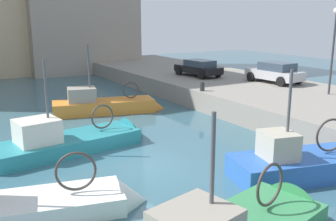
{
  "coord_description": "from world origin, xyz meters",
  "views": [
    {
      "loc": [
        -6.01,
        -12.48,
        5.46
      ],
      "look_at": [
        3.01,
        2.72,
        1.2
      ],
      "focal_mm": 41.11,
      "sensor_mm": 36.0,
      "label": 1
    }
  ],
  "objects": [
    {
      "name": "water_surface",
      "position": [
        0.0,
        0.0,
        0.0
      ],
      "size": [
        80.0,
        80.0,
        0.0
      ],
      "primitive_type": "plane",
      "color": "#386070",
      "rests_on": "ground"
    },
    {
      "name": "quay_wall",
      "position": [
        11.5,
        0.0,
        0.6
      ],
      "size": [
        9.0,
        56.0,
        1.2
      ],
      "primitive_type": "cube",
      "color": "gray",
      "rests_on": "ground"
    },
    {
      "name": "fishing_boat_orange",
      "position": [
        2.25,
        8.37,
        0.13
      ],
      "size": [
        6.84,
        3.19,
        4.79
      ],
      "color": "orange",
      "rests_on": "ground"
    },
    {
      "name": "fishing_boat_teal",
      "position": [
        -1.46,
        2.94,
        0.14
      ],
      "size": [
        7.12,
        2.88,
        4.84
      ],
      "color": "teal",
      "rests_on": "ground"
    },
    {
      "name": "fishing_boat_blue",
      "position": [
        4.63,
        -4.02,
        0.12
      ],
      "size": [
        5.7,
        3.19,
        4.71
      ],
      "color": "#2D60B7",
      "rests_on": "ground"
    },
    {
      "name": "fishing_boat_white",
      "position": [
        -4.33,
        -2.04,
        0.15
      ],
      "size": [
        6.85,
        3.11,
        4.53
      ],
      "color": "white",
      "rests_on": "ground"
    },
    {
      "name": "parked_car_silver",
      "position": [
        13.33,
        5.97,
        1.91
      ],
      "size": [
        2.14,
        3.94,
        1.38
      ],
      "color": "#B7B7BC",
      "rests_on": "quay_wall"
    },
    {
      "name": "parked_car_black",
      "position": [
        10.61,
        11.04,
        1.84
      ],
      "size": [
        2.14,
        3.99,
        1.23
      ],
      "color": "black",
      "rests_on": "quay_wall"
    },
    {
      "name": "mooring_bollard_mid",
      "position": [
        7.35,
        6.0,
        1.48
      ],
      "size": [
        0.28,
        0.28,
        0.55
      ],
      "primitive_type": "cylinder",
      "color": "#2D2D33",
      "rests_on": "quay_wall"
    },
    {
      "name": "quay_streetlamp",
      "position": [
        13.0,
        1.45,
        4.45
      ],
      "size": [
        0.36,
        0.36,
        4.83
      ],
      "color": "#38383D",
      "rests_on": "quay_wall"
    }
  ]
}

